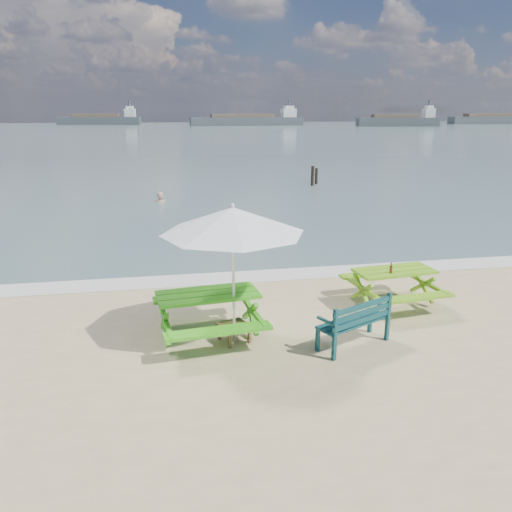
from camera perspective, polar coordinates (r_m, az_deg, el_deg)
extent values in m
plane|color=slate|center=(91.99, -9.29, 13.69)|extent=(300.00, 300.00, 0.00)
cube|color=silver|center=(12.33, 0.22, -2.29)|extent=(22.00, 0.90, 0.01)
cube|color=green|center=(8.85, -5.53, -4.40)|extent=(1.86, 1.02, 0.06)
cube|color=green|center=(9.74, -6.45, -4.56)|extent=(1.80, 0.51, 0.06)
cube|color=green|center=(8.23, -4.31, -8.55)|extent=(1.80, 0.51, 0.06)
cube|color=green|center=(9.02, -5.45, -7.04)|extent=(1.77, 1.18, 0.76)
cube|color=#6DAD1A|center=(10.68, 15.55, -1.64)|extent=(1.71, 0.95, 0.05)
cube|color=#6DAD1A|center=(11.40, 13.41, -1.98)|extent=(1.66, 0.47, 0.05)
cube|color=#6DAD1A|center=(10.18, 17.70, -4.55)|extent=(1.66, 0.47, 0.05)
cube|color=#6DAD1A|center=(10.81, 15.39, -3.71)|extent=(1.63, 1.09, 0.70)
cube|color=#0F3A3F|center=(8.83, 11.03, -7.39)|extent=(1.44, 0.97, 0.04)
cube|color=#0F3A3F|center=(8.61, 12.16, -6.38)|extent=(1.28, 0.62, 0.36)
cube|color=#0F3A3F|center=(8.92, 10.95, -8.67)|extent=(1.37, 0.98, 0.44)
cube|color=brown|center=(8.87, -2.51, -7.99)|extent=(0.63, 0.63, 0.05)
cube|color=brown|center=(8.94, -2.50, -8.90)|extent=(0.56, 0.56, 0.27)
cylinder|color=silver|center=(8.55, -2.59, -2.62)|extent=(0.05, 0.05, 2.34)
cone|color=white|center=(8.27, -2.68, 4.11)|extent=(3.17, 3.17, 0.44)
cylinder|color=brown|center=(10.41, 15.16, -1.53)|extent=(0.06, 0.06, 0.14)
cylinder|color=brown|center=(10.37, 15.22, -0.86)|extent=(0.02, 0.02, 0.06)
cylinder|color=#B71428|center=(10.41, 15.16, -1.53)|extent=(0.06, 0.06, 0.06)
imported|color=tan|center=(22.88, -10.86, 5.03)|extent=(0.65, 0.43, 1.78)
cylinder|color=black|center=(27.41, 6.47, 8.89)|extent=(0.18, 0.18, 1.27)
cylinder|color=black|center=(28.11, 6.91, 8.86)|extent=(0.16, 0.16, 1.08)
cube|color=#3D4448|center=(134.04, -1.01, 15.09)|extent=(29.70, 5.72, 2.20)
cube|color=silver|center=(136.92, 3.75, 16.01)|extent=(3.71, 3.20, 2.20)
cube|color=#3D4448|center=(132.95, 15.87, 14.49)|extent=(20.45, 6.62, 2.20)
cube|color=silver|center=(135.50, 19.12, 15.18)|extent=(2.79, 3.29, 2.20)
cube|color=#3D4448|center=(165.33, 25.24, 13.84)|extent=(25.20, 4.00, 2.20)
cube|color=#3D4448|center=(148.87, -17.44, 14.50)|extent=(22.60, 6.65, 2.20)
cube|color=silver|center=(147.11, -14.20, 15.59)|extent=(3.02, 3.30, 2.20)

